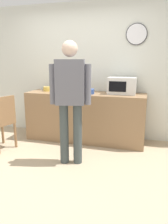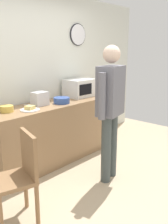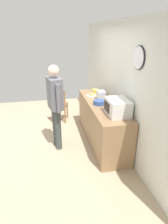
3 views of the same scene
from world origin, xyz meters
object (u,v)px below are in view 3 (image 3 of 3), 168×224
Objects in this scene: microwave at (118,107)px; cereal_bowl at (99,102)px; salad_bowl at (95,91)px; toaster at (101,95)px; sandwich_plate at (92,95)px; person_standing at (55,102)px; spoon_utensil at (107,98)px; wooden_chair at (59,104)px; fork_utensil at (99,90)px.

microwave reaches higher than cereal_bowl.
salad_bowl is 0.55m from toaster.
sandwich_plate is 1.50× the size of salad_bowl.
person_standing is (0.31, -1.05, 0.03)m from toaster.
spoon_utensil is 1.46m from wooden_chair.
spoon_utensil is at bearing 115.02° from toaster.
toaster is at bearing -11.11° from fork_utensil.
toaster is 0.77m from fork_utensil.
person_standing is at bearing -56.50° from sandwich_plate.
cereal_bowl is 0.26× the size of wooden_chair.
wooden_chair is at bearing -153.47° from microwave.
toaster reaches higher than cereal_bowl.
sandwich_plate is at bearing 47.11° from wooden_chair.
toaster is 1.43m from wooden_chair.
fork_utensil is at bearing 176.65° from microwave.
sandwich_plate is at bearing -152.78° from toaster.
fork_utensil is at bearing 168.89° from toaster.
cereal_bowl is at bearing -36.69° from spoon_utensil.
toaster is 1.29× the size of spoon_utensil.
sandwich_plate is 1.54× the size of spoon_utensil.
sandwich_plate is 0.37m from spoon_utensil.
microwave is at bearing 9.28° from sandwich_plate.
fork_utensil is 1.00× the size of spoon_utensil.
microwave is 2.94× the size of fork_utensil.
person_standing is (-0.00, -0.92, 0.08)m from cereal_bowl.
fork_utensil is (-1.66, 0.10, -0.15)m from microwave.
person_standing reaches higher than cereal_bowl.
toaster is 0.12× the size of person_standing.
spoon_utensil is (0.47, 0.15, -0.04)m from salad_bowl.
cereal_bowl is 1.13× the size of toaster.
fork_utensil is at bearing 145.36° from salad_bowl.
microwave is at bearing 3.06° from toaster.
microwave is 1.47m from salad_bowl.
toaster is at bearing -64.98° from spoon_utensil.
microwave is at bearing 61.23° from person_standing.
person_standing is at bearing -73.50° from toaster.
person_standing is at bearing -118.77° from microwave.
wooden_chair is (-1.91, -0.95, -0.55)m from microwave.
sandwich_plate is 0.54m from fork_utensil.
sandwich_plate is at bearing 123.50° from person_standing.
spoon_utensil is 0.10× the size of person_standing.
cereal_bowl is at bearing -14.73° from fork_utensil.
wooden_chair is at bearing 173.35° from person_standing.
wooden_chair reaches higher than fork_utensil.
wooden_chair is at bearing -103.07° from fork_utensil.
cereal_bowl is (-0.60, -0.18, -0.11)m from microwave.
sandwich_plate is 0.28× the size of wooden_chair.
spoon_utensil is (0.21, 0.30, -0.02)m from sandwich_plate.
toaster reaches higher than spoon_utensil.
cereal_bowl is 1.10m from fork_utensil.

